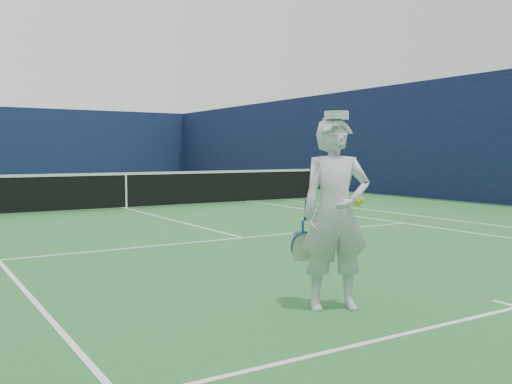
% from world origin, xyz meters
% --- Properties ---
extents(ground, '(80.00, 80.00, 0.00)m').
position_xyz_m(ground, '(0.00, 0.00, 0.00)').
color(ground, '#296C2F').
rests_on(ground, ground).
extents(court_markings, '(11.03, 23.83, 0.01)m').
position_xyz_m(court_markings, '(0.00, 0.00, 0.00)').
color(court_markings, white).
rests_on(court_markings, ground).
extents(windscreen_fence, '(20.12, 36.12, 4.00)m').
position_xyz_m(windscreen_fence, '(0.00, 0.00, 2.00)').
color(windscreen_fence, '#101A3D').
rests_on(windscreen_fence, ground).
extents(tennis_net, '(12.88, 0.09, 1.07)m').
position_xyz_m(tennis_net, '(0.00, 0.00, 0.55)').
color(tennis_net, '#141E4C').
rests_on(tennis_net, ground).
extents(tennis_player, '(0.82, 0.74, 1.97)m').
position_xyz_m(tennis_player, '(-1.59, -10.92, 0.96)').
color(tennis_player, white).
rests_on(tennis_player, ground).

